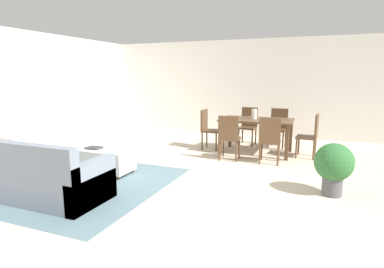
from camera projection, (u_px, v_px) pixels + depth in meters
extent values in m
plane|color=beige|center=(186.00, 191.00, 4.74)|extent=(10.80, 10.80, 0.00)
cube|color=silver|center=(255.00, 88.00, 9.05)|extent=(9.00, 0.12, 2.70)
cube|color=slate|center=(71.00, 182.00, 5.12)|extent=(3.00, 2.80, 0.01)
cube|color=slate|center=(33.00, 181.00, 4.55)|extent=(2.26, 0.87, 0.42)
cube|color=slate|center=(7.00, 158.00, 4.16)|extent=(2.26, 0.16, 0.44)
cube|color=slate|center=(92.00, 184.00, 4.14)|extent=(0.14, 0.87, 0.62)
cube|color=gray|center=(3.00, 152.00, 4.58)|extent=(0.40, 0.14, 0.40)
cube|color=silver|center=(49.00, 160.00, 4.23)|extent=(0.35, 0.13, 0.35)
cube|color=silver|center=(101.00, 159.00, 5.61)|extent=(1.13, 0.52, 0.37)
cylinder|color=#513823|center=(86.00, 165.00, 6.04)|extent=(0.05, 0.05, 0.06)
cylinder|color=#513823|center=(133.00, 171.00, 5.65)|extent=(0.05, 0.05, 0.06)
cylinder|color=#513823|center=(70.00, 171.00, 5.65)|extent=(0.05, 0.05, 0.06)
cylinder|color=#513823|center=(119.00, 178.00, 5.27)|extent=(0.05, 0.05, 0.06)
cube|color=#513823|center=(257.00, 120.00, 6.97)|extent=(1.52, 0.93, 0.04)
cube|color=#513823|center=(230.00, 132.00, 7.66)|extent=(0.07, 0.07, 0.72)
cube|color=#513823|center=(291.00, 136.00, 7.14)|extent=(0.07, 0.07, 0.72)
cube|color=#513823|center=(220.00, 138.00, 6.93)|extent=(0.07, 0.07, 0.72)
cube|color=#513823|center=(287.00, 143.00, 6.41)|extent=(0.07, 0.07, 0.72)
cube|color=#513823|center=(230.00, 139.00, 6.48)|extent=(0.43, 0.43, 0.04)
cube|color=#513823|center=(228.00, 128.00, 6.27)|extent=(0.40, 0.07, 0.47)
cylinder|color=#513823|center=(223.00, 147.00, 6.74)|extent=(0.04, 0.04, 0.41)
cylinder|color=#513823|center=(239.00, 148.00, 6.63)|extent=(0.04, 0.04, 0.41)
cylinder|color=#513823|center=(220.00, 151.00, 6.42)|extent=(0.04, 0.04, 0.41)
cylinder|color=#513823|center=(236.00, 152.00, 6.31)|extent=(0.04, 0.04, 0.41)
cube|color=#513823|center=(270.00, 142.00, 6.21)|extent=(0.43, 0.43, 0.04)
cube|color=#513823|center=(270.00, 130.00, 5.99)|extent=(0.40, 0.07, 0.47)
cylinder|color=#513823|center=(262.00, 150.00, 6.46)|extent=(0.04, 0.04, 0.41)
cylinder|color=#513823|center=(279.00, 151.00, 6.36)|extent=(0.04, 0.04, 0.41)
cylinder|color=#513823|center=(260.00, 154.00, 6.14)|extent=(0.04, 0.04, 0.41)
cylinder|color=#513823|center=(278.00, 155.00, 6.04)|extent=(0.04, 0.04, 0.41)
cube|color=#513823|center=(247.00, 128.00, 7.84)|extent=(0.42, 0.42, 0.04)
cube|color=#513823|center=(250.00, 117.00, 7.96)|extent=(0.40, 0.06, 0.47)
cylinder|color=#513823|center=(252.00, 138.00, 7.66)|extent=(0.04, 0.04, 0.41)
cylinder|color=#513823|center=(239.00, 137.00, 7.80)|extent=(0.04, 0.04, 0.41)
cylinder|color=#513823|center=(256.00, 136.00, 7.96)|extent=(0.04, 0.04, 0.41)
cylinder|color=#513823|center=(242.00, 135.00, 8.11)|extent=(0.04, 0.04, 0.41)
cube|color=#513823|center=(277.00, 130.00, 7.57)|extent=(0.43, 0.43, 0.04)
cube|color=#513823|center=(279.00, 118.00, 7.68)|extent=(0.40, 0.07, 0.47)
cylinder|color=#513823|center=(283.00, 141.00, 7.39)|extent=(0.04, 0.04, 0.41)
cylinder|color=#513823|center=(268.00, 140.00, 7.54)|extent=(0.04, 0.04, 0.41)
cylinder|color=#513823|center=(286.00, 138.00, 7.69)|extent=(0.04, 0.04, 0.41)
cylinder|color=#513823|center=(271.00, 137.00, 7.84)|extent=(0.04, 0.04, 0.41)
cube|color=#513823|center=(307.00, 137.00, 6.64)|extent=(0.43, 0.43, 0.04)
cube|color=#513823|center=(317.00, 126.00, 6.52)|extent=(0.07, 0.40, 0.47)
cylinder|color=#513823|center=(296.00, 149.00, 6.60)|extent=(0.04, 0.04, 0.41)
cylinder|color=#513823|center=(299.00, 145.00, 6.91)|extent=(0.04, 0.04, 0.41)
cylinder|color=#513823|center=(314.00, 150.00, 6.46)|extent=(0.04, 0.04, 0.41)
cylinder|color=#513823|center=(315.00, 147.00, 6.76)|extent=(0.04, 0.04, 0.41)
cube|color=#513823|center=(211.00, 131.00, 7.40)|extent=(0.41, 0.41, 0.04)
cube|color=#513823|center=(204.00, 120.00, 7.42)|extent=(0.05, 0.40, 0.47)
cylinder|color=#513823|center=(220.00, 140.00, 7.54)|extent=(0.04, 0.04, 0.41)
cylinder|color=#513823|center=(216.00, 142.00, 7.23)|extent=(0.04, 0.04, 0.41)
cylinder|color=#513823|center=(207.00, 139.00, 7.66)|extent=(0.04, 0.04, 0.41)
cylinder|color=#513823|center=(202.00, 141.00, 7.35)|extent=(0.04, 0.04, 0.41)
cylinder|color=silver|center=(254.00, 114.00, 6.96)|extent=(0.12, 0.12, 0.22)
cube|color=#333338|center=(94.00, 148.00, 5.59)|extent=(0.26, 0.20, 0.03)
cylinder|color=#4C4C51|center=(332.00, 186.00, 4.57)|extent=(0.28, 0.28, 0.26)
sphere|color=#2D6633|center=(334.00, 162.00, 4.50)|extent=(0.54, 0.54, 0.54)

